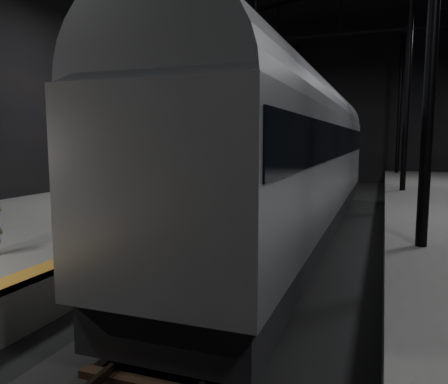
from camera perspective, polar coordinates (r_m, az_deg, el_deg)
The scene contains 5 objects.
ground at distance 15.73m, azimuth 9.06°, elevation -6.04°, with size 44.00×44.00×0.00m, color black.
platform_left at distance 18.54m, azimuth -14.30°, elevation -2.61°, with size 9.00×43.80×1.00m, color #595956.
tactile_strip at distance 16.45m, azimuth -2.05°, elevation -1.81°, with size 0.50×43.80×0.01m, color #8E6019.
track at distance 15.71m, azimuth 9.07°, elevation -5.80°, with size 2.40×43.00×0.24m.
train at distance 15.78m, azimuth 9.60°, elevation 5.57°, with size 3.17×21.17×5.66m.
Camera 1 is at (2.91, -15.05, 3.51)m, focal length 35.00 mm.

